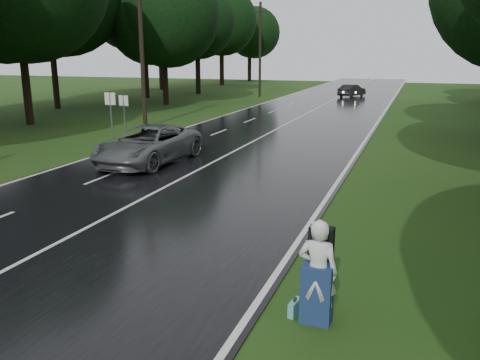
# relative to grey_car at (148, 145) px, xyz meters

# --- Properties ---
(ground) EXTENTS (160.00, 160.00, 0.00)m
(ground) POSITION_rel_grey_car_xyz_m (2.64, -10.86, -0.86)
(ground) COLOR #224012
(ground) RESTS_ON ground
(road) EXTENTS (12.00, 140.00, 0.04)m
(road) POSITION_rel_grey_car_xyz_m (2.64, 9.14, -0.84)
(road) COLOR black
(road) RESTS_ON ground
(lane_center) EXTENTS (0.12, 140.00, 0.01)m
(lane_center) POSITION_rel_grey_car_xyz_m (2.64, 9.14, -0.81)
(lane_center) COLOR silver
(lane_center) RESTS_ON road
(grey_car) EXTENTS (2.97, 6.01, 1.64)m
(grey_car) POSITION_rel_grey_car_xyz_m (0.00, 0.00, 0.00)
(grey_car) COLOR #575A5D
(grey_car) RESTS_ON road
(far_car) EXTENTS (2.75, 4.29, 1.33)m
(far_car) POSITION_rel_grey_car_xyz_m (3.92, 38.00, -0.15)
(far_car) COLOR black
(far_car) RESTS_ON road
(hitchhiker) EXTENTS (0.73, 0.66, 1.97)m
(hitchhiker) POSITION_rel_grey_car_xyz_m (9.65, -10.74, 0.06)
(hitchhiker) COLOR silver
(hitchhiker) RESTS_ON ground
(suitcase) EXTENTS (0.18, 0.42, 0.29)m
(suitcase) POSITION_rel_grey_car_xyz_m (9.22, -10.65, -0.72)
(suitcase) COLOR #56A7A7
(suitcase) RESTS_ON ground
(utility_pole_mid) EXTENTS (1.80, 0.28, 9.66)m
(utility_pole_mid) POSITION_rel_grey_car_xyz_m (-5.86, 9.74, -0.86)
(utility_pole_mid) COLOR black
(utility_pole_mid) RESTS_ON ground
(utility_pole_far) EXTENTS (1.80, 0.28, 10.09)m
(utility_pole_far) POSITION_rel_grey_car_xyz_m (-5.86, 34.82, -0.86)
(utility_pole_far) COLOR black
(utility_pole_far) RESTS_ON ground
(road_sign_a) EXTENTS (0.65, 0.10, 2.72)m
(road_sign_a) POSITION_rel_grey_car_xyz_m (-4.56, 4.02, -0.86)
(road_sign_a) COLOR white
(road_sign_a) RESTS_ON ground
(road_sign_b) EXTENTS (0.59, 0.10, 2.47)m
(road_sign_b) POSITION_rel_grey_car_xyz_m (-4.56, 5.31, -0.86)
(road_sign_b) COLOR white
(road_sign_b) RESTS_ON ground
(tree_left_d) EXTENTS (10.42, 10.42, 16.28)m
(tree_left_d) POSITION_rel_grey_car_xyz_m (-14.04, 8.27, -0.86)
(tree_left_d) COLOR black
(tree_left_d) RESTS_ON ground
(tree_left_e) EXTENTS (8.80, 8.80, 13.75)m
(tree_left_e) POSITION_rel_grey_car_xyz_m (-11.47, 23.21, -0.86)
(tree_left_e) COLOR black
(tree_left_e) RESTS_ON ground
(tree_left_f) EXTENTS (9.71, 9.71, 15.18)m
(tree_left_f) POSITION_rel_grey_car_xyz_m (-13.98, 36.11, -0.86)
(tree_left_f) COLOR black
(tree_left_f) RESTS_ON ground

